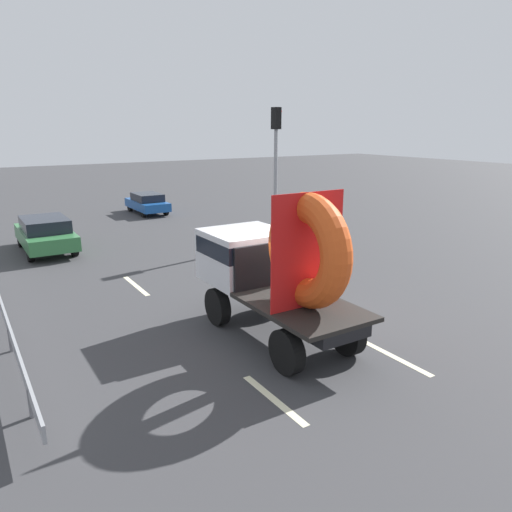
{
  "coord_description": "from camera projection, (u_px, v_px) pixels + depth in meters",
  "views": [
    {
      "loc": [
        -6.73,
        -9.79,
        5.09
      ],
      "look_at": [
        -0.38,
        0.37,
        1.87
      ],
      "focal_mm": 34.07,
      "sensor_mm": 36.0,
      "label": 1
    }
  ],
  "objects": [
    {
      "name": "guardrail",
      "position": [
        2.0,
        309.0,
        12.48
      ],
      "size": [
        0.1,
        12.53,
        0.71
      ],
      "color": "gray",
      "rests_on": "ground_plane"
    },
    {
      "name": "flatbed_truck",
      "position": [
        270.0,
        265.0,
        11.87
      ],
      "size": [
        2.02,
        5.02,
        3.75
      ],
      "color": "black",
      "rests_on": "ground_plane"
    },
    {
      "name": "lane_dash_right_far",
      "position": [
        228.0,
        272.0,
        17.48
      ],
      "size": [
        0.16,
        2.46,
        0.01
      ],
      "primitive_type": "cube",
      "rotation": [
        0.0,
        0.0,
        1.57
      ],
      "color": "beige",
      "rests_on": "ground_plane"
    },
    {
      "name": "distant_sedan",
      "position": [
        45.0,
        233.0,
        20.17
      ],
      "size": [
        1.88,
        4.39,
        1.43
      ],
      "color": "black",
      "rests_on": "ground_plane"
    },
    {
      "name": "lane_dash_left_near",
      "position": [
        274.0,
        399.0,
        9.33
      ],
      "size": [
        0.16,
        2.06,
        0.01
      ],
      "primitive_type": "cube",
      "rotation": [
        0.0,
        0.0,
        1.57
      ],
      "color": "beige",
      "rests_on": "ground_plane"
    },
    {
      "name": "traffic_light",
      "position": [
        276.0,
        157.0,
        20.9
      ],
      "size": [
        0.42,
        0.36,
        5.85
      ],
      "color": "gray",
      "rests_on": "ground_plane"
    },
    {
      "name": "oncoming_car",
      "position": [
        147.0,
        203.0,
        29.06
      ],
      "size": [
        1.59,
        3.7,
        1.21
      ],
      "color": "black",
      "rests_on": "ground_plane"
    },
    {
      "name": "ground_plane",
      "position": [
        275.0,
        326.0,
        12.78
      ],
      "size": [
        120.0,
        120.0,
        0.0
      ],
      "primitive_type": "plane",
      "color": "#38383A"
    },
    {
      "name": "lane_dash_left_far",
      "position": [
        136.0,
        286.0,
        15.97
      ],
      "size": [
        0.16,
        2.28,
        0.01
      ],
      "primitive_type": "cube",
      "rotation": [
        0.0,
        0.0,
        1.57
      ],
      "color": "beige",
      "rests_on": "ground_plane"
    },
    {
      "name": "lane_dash_right_near",
      "position": [
        390.0,
        355.0,
        11.15
      ],
      "size": [
        0.16,
        2.38,
        0.01
      ],
      "primitive_type": "cube",
      "rotation": [
        0.0,
        0.0,
        1.57
      ],
      "color": "beige",
      "rests_on": "ground_plane"
    }
  ]
}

